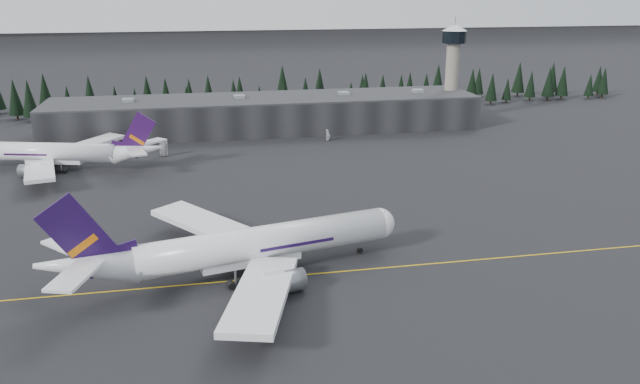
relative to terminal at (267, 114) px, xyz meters
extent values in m
plane|color=black|center=(0.00, -125.00, -6.30)|extent=(1400.00, 1400.00, 0.00)
cube|color=gold|center=(0.00, -127.00, -6.29)|extent=(400.00, 0.40, 0.02)
cube|color=black|center=(0.00, 0.00, -0.30)|extent=(160.00, 30.00, 12.00)
cube|color=#333335|center=(0.00, 0.00, 6.00)|extent=(160.00, 30.00, 0.60)
cylinder|color=gray|center=(75.00, 3.00, 9.70)|extent=(5.20, 5.20, 32.00)
cylinder|color=black|center=(75.00, 3.00, 26.95)|extent=(9.20, 9.20, 4.50)
cone|color=silver|center=(75.00, 3.00, 30.40)|extent=(10.00, 10.00, 2.00)
cube|color=black|center=(0.00, 37.00, 1.20)|extent=(360.00, 20.00, 15.00)
cylinder|color=white|center=(-14.21, -123.46, -0.44)|extent=(49.27, 16.72, 6.40)
sphere|color=white|center=(9.74, -118.22, -0.44)|extent=(6.40, 6.40, 6.40)
cone|color=white|center=(-45.45, -130.28, 0.52)|extent=(18.86, 10.07, 9.26)
cube|color=white|center=(-23.99, -108.68, -2.14)|extent=(25.83, 28.29, 2.73)
cylinder|color=gray|center=(-16.49, -113.04, -3.95)|extent=(7.63, 5.44, 4.05)
cube|color=white|center=(-16.93, -140.96, -2.14)|extent=(16.28, 31.06, 2.73)
cylinder|color=gray|center=(-11.94, -133.87, -3.95)|extent=(7.63, 5.44, 4.05)
cube|color=#210D3F|center=(-45.97, -130.40, 5.96)|extent=(13.30, 3.40, 15.88)
cube|color=orange|center=(-45.77, -130.35, 4.36)|extent=(5.21, 1.69, 3.91)
cube|color=white|center=(-48.90, -124.49, 2.01)|extent=(11.44, 11.90, 0.53)
cube|color=white|center=(-46.17, -136.99, 2.01)|extent=(8.13, 12.63, 0.53)
cylinder|color=black|center=(5.57, -119.13, -4.70)|extent=(0.53, 0.53, 3.20)
cylinder|color=black|center=(-22.53, -120.36, -4.70)|extent=(0.53, 0.53, 3.20)
cylinder|color=black|center=(-20.48, -129.74, -4.70)|extent=(0.53, 0.53, 3.20)
cylinder|color=white|center=(-70.98, -40.22, -1.12)|extent=(43.30, 16.97, 5.66)
cone|color=white|center=(-43.72, -47.74, -0.27)|extent=(16.77, 9.66, 8.19)
cube|color=white|center=(-69.41, -55.81, -2.62)|extent=(13.12, 27.42, 2.42)
cylinder|color=gray|center=(-73.49, -49.31, -4.23)|extent=(6.86, 5.08, 3.58)
cube|color=white|center=(-61.65, -27.64, -2.62)|extent=(23.63, 24.37, 2.42)
cylinder|color=gray|center=(-68.48, -31.14, -4.23)|extent=(6.86, 5.08, 3.58)
cube|color=#2E0E43|center=(-43.27, -47.86, 4.54)|extent=(11.63, 3.63, 14.04)
cube|color=#C85F0B|center=(-43.45, -47.81, 3.13)|extent=(4.57, 1.73, 3.46)
cube|color=white|center=(-43.41, -53.69, 1.05)|extent=(6.72, 11.10, 0.47)
cube|color=white|center=(-40.40, -42.79, 1.05)|extent=(10.36, 10.30, 0.47)
cylinder|color=black|center=(-65.75, -46.07, -4.89)|extent=(0.47, 0.47, 2.83)
cylinder|color=black|center=(-63.50, -37.89, -4.89)|extent=(0.47, 0.47, 2.83)
imported|color=silver|center=(-36.98, -31.98, -5.53)|extent=(3.09, 5.78, 1.55)
imported|color=white|center=(19.40, -21.40, -5.60)|extent=(4.19, 1.88, 1.40)
camera|label=1|loc=(-25.26, -233.12, 45.80)|focal=35.00mm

